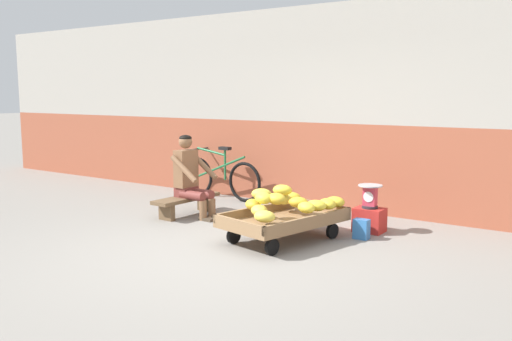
% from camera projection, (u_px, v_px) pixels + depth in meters
% --- Properties ---
extents(ground_plane, '(80.00, 80.00, 0.00)m').
position_uv_depth(ground_plane, '(216.00, 255.00, 5.92)').
color(ground_plane, gray).
extents(back_wall, '(16.00, 0.30, 3.00)m').
position_uv_depth(back_wall, '(343.00, 108.00, 8.14)').
color(back_wall, '#A35138').
rests_on(back_wall, ground).
extents(banana_cart, '(1.13, 1.59, 0.36)m').
position_uv_depth(banana_cart, '(284.00, 221.00, 6.47)').
color(banana_cart, '#8E6B47').
rests_on(banana_cart, ground).
extents(banana_pile, '(1.00, 1.33, 0.27)m').
position_uv_depth(banana_pile, '(288.00, 202.00, 6.45)').
color(banana_pile, gold).
rests_on(banana_pile, banana_cart).
extents(low_bench, '(0.35, 1.11, 0.27)m').
position_uv_depth(low_bench, '(187.00, 201.00, 7.83)').
color(low_bench, brown).
rests_on(low_bench, ground).
extents(vendor_seated, '(0.69, 0.50, 1.14)m').
position_uv_depth(vendor_seated, '(191.00, 176.00, 7.73)').
color(vendor_seated, brown).
rests_on(vendor_seated, ground).
extents(plastic_crate, '(0.36, 0.28, 0.30)m').
position_uv_depth(plastic_crate, '(369.00, 220.00, 6.91)').
color(plastic_crate, red).
rests_on(plastic_crate, ground).
extents(weighing_scale, '(0.30, 0.30, 0.29)m').
position_uv_depth(weighing_scale, '(370.00, 196.00, 6.86)').
color(weighing_scale, '#28282D').
rests_on(weighing_scale, plastic_crate).
extents(bicycle_near_left, '(1.66, 0.48, 0.86)m').
position_uv_depth(bicycle_near_left, '(220.00, 177.00, 9.07)').
color(bicycle_near_left, black).
rests_on(bicycle_near_left, ground).
extents(shopping_bag, '(0.18, 0.12, 0.24)m').
position_uv_depth(shopping_bag, '(361.00, 229.00, 6.57)').
color(shopping_bag, '#3370B7').
rests_on(shopping_bag, ground).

